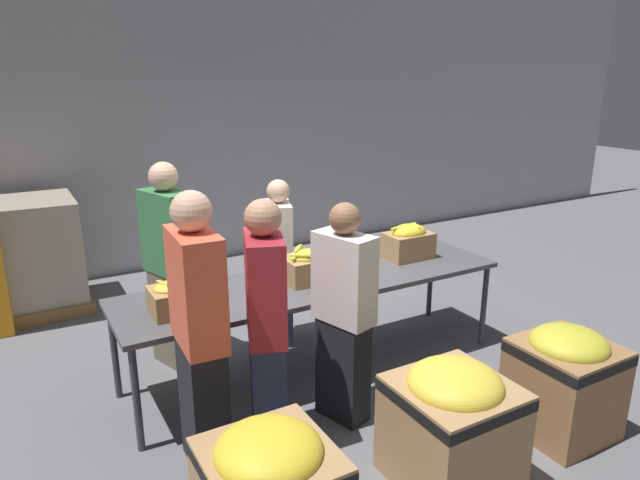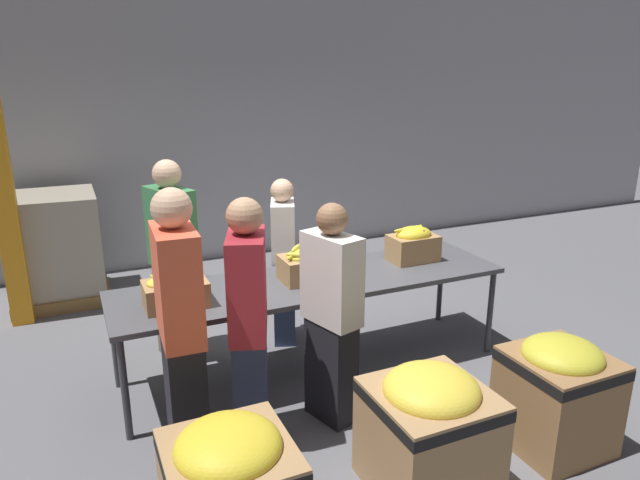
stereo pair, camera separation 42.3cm
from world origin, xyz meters
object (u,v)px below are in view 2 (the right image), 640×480
object	(u,v)px
volunteer_4	(174,263)
pallet_stack_0	(56,248)
volunteer_1	(181,332)
banana_box_0	(176,290)
volunteer_3	(331,316)
banana_box_1	(305,265)
donation_bin_2	(557,390)
banana_box_2	(413,244)
sorting_table	(313,285)
volunteer_2	(249,328)
volunteer_0	(284,262)
donation_bin_1	(429,428)

from	to	relation	value
volunteer_4	pallet_stack_0	xyz separation A→B (m)	(-0.93, 1.84, -0.29)
volunteer_1	volunteer_4	xyz separation A→B (m)	(0.21, 1.38, -0.02)
banana_box_0	volunteer_3	distance (m)	1.12
banana_box_1	donation_bin_2	world-z (taller)	banana_box_1
banana_box_2	volunteer_3	distance (m)	1.39
banana_box_1	volunteer_4	bearing A→B (deg)	143.66
sorting_table	banana_box_2	bearing A→B (deg)	4.06
banana_box_2	volunteer_2	xyz separation A→B (m)	(-1.75, -0.81, -0.11)
sorting_table	donation_bin_2	world-z (taller)	sorting_table
volunteer_0	volunteer_4	size ratio (longest dim) A/B	0.87
banana_box_2	donation_bin_2	xyz separation A→B (m)	(0.07, -1.65, -0.54)
volunteer_2	donation_bin_1	distance (m)	1.25
volunteer_3	donation_bin_2	bearing A→B (deg)	-142.64
volunteer_4	donation_bin_2	distance (m)	3.07
sorting_table	banana_box_2	xyz separation A→B (m)	(0.98, 0.07, 0.20)
volunteer_4	donation_bin_2	xyz separation A→B (m)	(2.02, -2.26, -0.45)
donation_bin_2	pallet_stack_0	world-z (taller)	pallet_stack_0
donation_bin_1	pallet_stack_0	distance (m)	4.54
volunteer_3	pallet_stack_0	distance (m)	3.66
volunteer_1	volunteer_2	world-z (taller)	volunteer_1
banana_box_2	donation_bin_2	bearing A→B (deg)	-87.72
volunteer_1	pallet_stack_0	xyz separation A→B (m)	(-0.72, 3.22, -0.31)
volunteer_3	donation_bin_2	xyz separation A→B (m)	(1.21, -0.89, -0.38)
sorting_table	donation_bin_1	size ratio (longest dim) A/B	4.09
volunteer_0	volunteer_1	bearing A→B (deg)	-21.02
banana_box_0	donation_bin_1	distance (m)	1.95
sorting_table	volunteer_3	size ratio (longest dim) A/B	2.00
volunteer_1	donation_bin_2	distance (m)	2.44
banana_box_2	donation_bin_1	world-z (taller)	banana_box_2
sorting_table	banana_box_1	world-z (taller)	banana_box_1
banana_box_1	donation_bin_1	world-z (taller)	banana_box_1
volunteer_0	volunteer_4	xyz separation A→B (m)	(-0.95, 0.08, 0.11)
volunteer_1	volunteer_2	distance (m)	0.42
volunteer_3	volunteer_4	bearing A→B (deg)	14.11
volunteer_0	sorting_table	bearing A→B (deg)	22.93
sorting_table	volunteer_0	world-z (taller)	volunteer_0
banana_box_2	volunteer_2	world-z (taller)	volunteer_2
volunteer_1	volunteer_4	size ratio (longest dim) A/B	1.03
volunteer_2	pallet_stack_0	distance (m)	3.46
banana_box_0	sorting_table	bearing A→B (deg)	4.36
pallet_stack_0	banana_box_1	bearing A→B (deg)	-53.82
volunteer_2	donation_bin_2	xyz separation A→B (m)	(1.81, -0.84, -0.43)
volunteer_1	volunteer_0	bearing A→B (deg)	-38.77
banana_box_1	pallet_stack_0	size ratio (longest dim) A/B	0.33
sorting_table	banana_box_0	size ratio (longest dim) A/B	7.20
volunteer_3	volunteer_4	xyz separation A→B (m)	(-0.81, 1.37, 0.07)
sorting_table	volunteer_2	size ratio (longest dim) A/B	1.88
pallet_stack_0	donation_bin_1	bearing A→B (deg)	-64.62
volunteer_0	banana_box_2	bearing A→B (deg)	82.49
donation_bin_2	volunteer_2	bearing A→B (deg)	155.10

